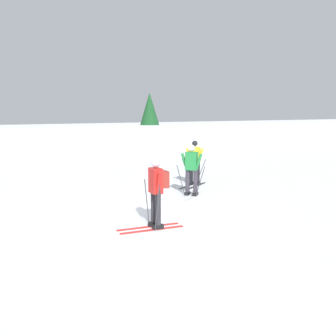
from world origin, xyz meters
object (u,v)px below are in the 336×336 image
Objects in this scene: skier_green at (191,169)px; skier_red at (157,189)px; skier_yellow at (195,161)px; conifer_far_left at (150,116)px.

skier_red is at bearing -135.64° from skier_green.
skier_yellow is at bearing 47.32° from skier_red.
skier_yellow is 16.55m from conifer_far_left.
skier_yellow is (1.15, 1.54, -0.00)m from skier_green.
skier_green is (2.78, 2.72, -0.04)m from skier_red.
skier_red and skier_yellow have the same top height.
skier_red is 3.88m from skier_green.
skier_green and skier_yellow have the same top height.
skier_red is 1.00× the size of skier_yellow.
skier_green is 18.40m from conifer_far_left.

